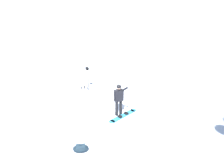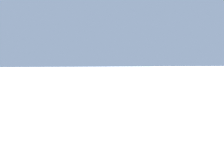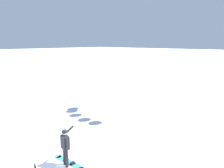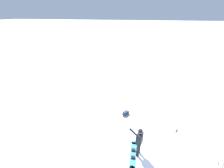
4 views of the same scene
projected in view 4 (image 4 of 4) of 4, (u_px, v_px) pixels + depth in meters
name	position (u px, v px, depth m)	size (l,w,h in m)	color
ground_plane	(149.00, 148.00, 7.78)	(300.00, 300.00, 0.00)	white
snowboarder	(139.00, 139.00, 7.04)	(0.46, 0.71, 1.65)	black
snowboard	(133.00, 154.00, 7.42)	(1.83, 0.36, 0.10)	teal
gear_bag_large	(126.00, 113.00, 10.26)	(0.72, 0.65, 0.29)	#192833
camera_tripod	(224.00, 165.00, 5.80)	(0.52, 0.46, 1.45)	#262628
ski_poles	(175.00, 136.00, 7.49)	(0.22, 0.19, 1.21)	gray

